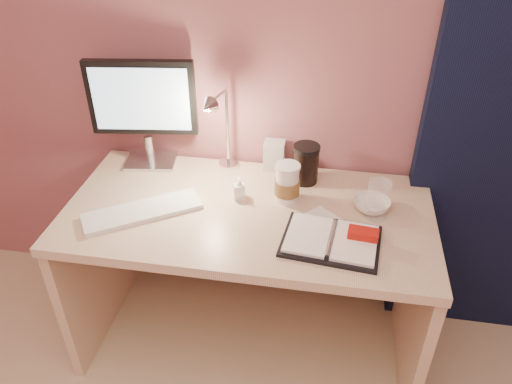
% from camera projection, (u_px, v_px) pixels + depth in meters
% --- Properties ---
extents(desk, '(1.40, 0.70, 0.73)m').
position_uv_depth(desk, '(252.00, 243.00, 2.09)').
color(desk, beige).
rests_on(desk, ground).
extents(monitor, '(0.44, 0.18, 0.47)m').
position_uv_depth(monitor, '(143.00, 104.00, 2.03)').
color(monitor, silver).
rests_on(monitor, desk).
extents(keyboard, '(0.44, 0.35, 0.02)m').
position_uv_depth(keyboard, '(143.00, 211.00, 1.88)').
color(keyboard, white).
rests_on(keyboard, desk).
extents(planner, '(0.36, 0.28, 0.05)m').
position_uv_depth(planner, '(334.00, 240.00, 1.73)').
color(planner, black).
rests_on(planner, desk).
extents(paper_c, '(0.19, 0.19, 0.00)m').
position_uv_depth(paper_c, '(320.00, 221.00, 1.84)').
color(paper_c, white).
rests_on(paper_c, desk).
extents(coffee_cup, '(0.10, 0.10, 0.16)m').
position_uv_depth(coffee_cup, '(287.00, 184.00, 1.91)').
color(coffee_cup, white).
rests_on(coffee_cup, desk).
extents(clear_cup, '(0.09, 0.09, 0.15)m').
position_uv_depth(clear_cup, '(378.00, 200.00, 1.83)').
color(clear_cup, white).
rests_on(clear_cup, desk).
extents(bowl, '(0.18, 0.18, 0.04)m').
position_uv_depth(bowl, '(372.00, 205.00, 1.89)').
color(bowl, white).
rests_on(bowl, desk).
extents(lotion_bottle, '(0.05, 0.05, 0.09)m').
position_uv_depth(lotion_bottle, '(239.00, 188.00, 1.94)').
color(lotion_bottle, white).
rests_on(lotion_bottle, desk).
extents(dark_jar, '(0.10, 0.10, 0.15)m').
position_uv_depth(dark_jar, '(306.00, 166.00, 2.03)').
color(dark_jar, black).
rests_on(dark_jar, desk).
extents(product_box, '(0.09, 0.07, 0.13)m').
position_uv_depth(product_box, '(274.00, 155.00, 2.11)').
color(product_box, beige).
rests_on(product_box, desk).
extents(desk_lamp, '(0.12, 0.23, 0.37)m').
position_uv_depth(desk_lamp, '(228.00, 127.00, 1.96)').
color(desk_lamp, silver).
rests_on(desk_lamp, desk).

